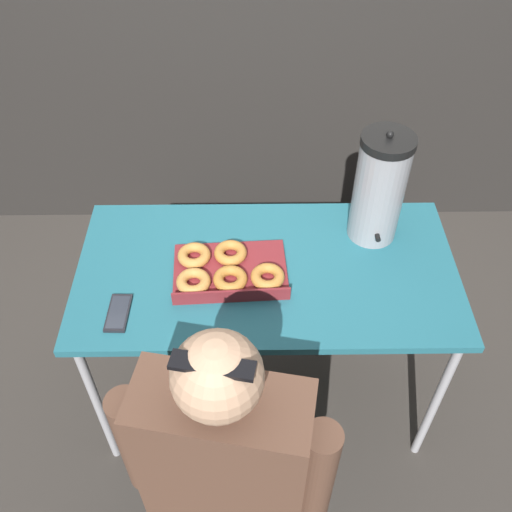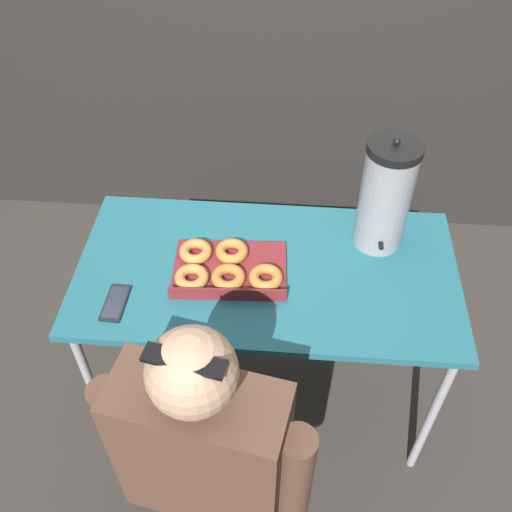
# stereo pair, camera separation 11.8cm
# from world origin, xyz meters

# --- Properties ---
(ground_plane) EXTENTS (12.00, 12.00, 0.00)m
(ground_plane) POSITION_xyz_m (0.00, 0.00, 0.00)
(ground_plane) COLOR #3D3833
(folding_table) EXTENTS (1.29, 0.66, 0.77)m
(folding_table) POSITION_xyz_m (0.00, 0.00, 0.71)
(folding_table) COLOR #236675
(folding_table) RESTS_ON ground
(donut_box) EXTENTS (0.39, 0.28, 0.05)m
(donut_box) POSITION_xyz_m (-0.14, -0.03, 0.79)
(donut_box) COLOR maroon
(donut_box) RESTS_ON folding_table
(coffee_urn) EXTENTS (0.18, 0.20, 0.43)m
(coffee_urn) POSITION_xyz_m (0.38, 0.17, 0.97)
(coffee_urn) COLOR #939399
(coffee_urn) RESTS_ON folding_table
(cell_phone) EXTENTS (0.07, 0.15, 0.01)m
(cell_phone) POSITION_xyz_m (-0.47, -0.19, 0.78)
(cell_phone) COLOR black
(cell_phone) RESTS_ON folding_table
(person_seated) EXTENTS (0.59, 0.31, 1.21)m
(person_seated) POSITION_xyz_m (-0.13, -0.63, 0.57)
(person_seated) COLOR #33332D
(person_seated) RESTS_ON ground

